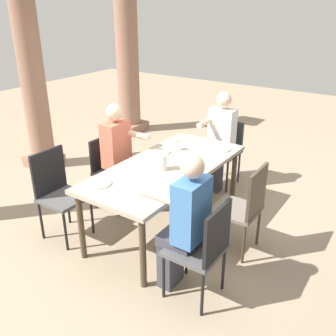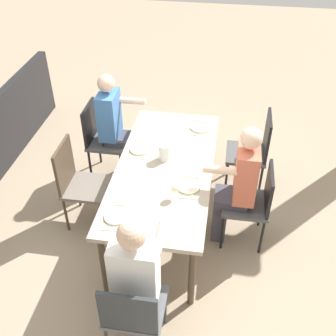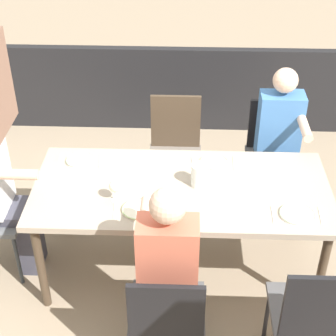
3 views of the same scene
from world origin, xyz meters
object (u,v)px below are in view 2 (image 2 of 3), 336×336
Objects in this scene: diner_guest_third at (138,276)px; dining_table at (165,172)px; chair_west_south at (101,136)px; chair_head_east at (133,311)px; plate_1 at (140,149)px; diner_man_white at (238,184)px; plate_3 at (116,216)px; plate_0 at (200,127)px; diner_woman_green at (116,125)px; water_pitcher at (164,153)px; plate_2 at (189,186)px; wine_glass_2 at (175,188)px; chair_west_north at (254,148)px; chair_mid_south at (78,180)px; chair_mid_north at (254,200)px.

dining_table is at bearing -179.87° from diner_guest_third.
chair_west_south is 1.05× the size of chair_head_east.
chair_west_south is 0.83m from plate_1.
plate_3 is at bearing -55.77° from diner_man_white.
plate_0 is (0.02, 1.16, 0.25)m from chair_west_south.
plate_0 is 1.59m from plate_3.
chair_head_east is at bearing 22.00° from chair_west_south.
diner_guest_third is (2.01, 0.70, 0.01)m from diner_woman_green.
diner_guest_third reaches higher than water_pitcher.
diner_woman_green is 6.45× the size of plate_3.
chair_head_east is 4.06× the size of plate_2.
water_pitcher is (-0.86, 0.26, 0.06)m from plate_3.
diner_man_white is (0.07, 0.71, -0.00)m from dining_table.
diner_man_white is at bearing 73.49° from plate_1.
diner_man_white is at bearing 28.23° from plate_0.
wine_glass_2 reaches higher than plate_2.
diner_guest_third reaches higher than dining_table.
water_pitcher is at bearing -179.11° from chair_head_east.
plate_3 is (-0.51, -0.29, 0.08)m from diner_guest_third.
chair_west_north is at bearing 91.77° from plate_0.
chair_mid_south reaches higher than chair_west_south.
diner_man_white reaches higher than wine_glass_2.
chair_mid_north reaches higher than plate_3.
wine_glass_2 is (-0.82, 0.16, 0.18)m from diner_guest_third.
chair_west_north is at bearing 157.93° from chair_head_east.
plate_1 is at bearing -168.61° from diner_guest_third.
chair_head_east is at bearing -9.29° from wine_glass_2.
diner_woman_green is at bearing -162.43° from chair_head_east.
chair_mid_south is at bearing -90.10° from diner_man_white.
water_pitcher is at bearing -143.65° from plate_2.
plate_2 is 1.32× the size of water_pitcher.
diner_woman_green reaches higher than wine_glass_2.
chair_west_south reaches higher than plate_0.
wine_glass_2 is at bearing 125.00° from plate_3.
plate_0 is 1.37× the size of water_pitcher.
plate_1 reaches higher than dining_table.
plate_0 is 0.76m from plate_1.
diner_man_white and diner_guest_third have the same top height.
plate_1 is at bearing 48.03° from chair_west_south.
plate_2 is at bearing -71.45° from chair_mid_north.
plate_3 is (0.68, -0.99, 0.08)m from diner_man_white.
plate_0 is (-0.81, -0.43, 0.08)m from diner_man_white.
diner_guest_third reaches higher than chair_west_north.
plate_2 is 0.21m from wine_glass_2.
dining_table is 0.90m from chair_mid_south.
chair_mid_south is at bearing -138.57° from plate_3.
chair_west_north is 1.59m from diner_woman_green.
wine_glass_2 is (1.19, -0.72, 0.33)m from chair_west_north.
plate_0 is 1.46× the size of wine_glass_2.
plate_0 is at bearing 159.27° from plate_3.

